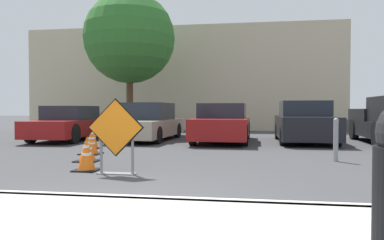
# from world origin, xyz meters

# --- Properties ---
(ground_plane) EXTENTS (96.00, 96.00, 0.00)m
(ground_plane) POSITION_xyz_m (0.00, 10.00, 0.00)
(ground_plane) COLOR #3D3D3F
(curb_lip) EXTENTS (29.03, 0.20, 0.14)m
(curb_lip) POSITION_xyz_m (0.00, 0.00, 0.07)
(curb_lip) COLOR #ADAAA3
(curb_lip) RESTS_ON ground_plane
(road_closed_sign) EXTENTS (1.08, 0.20, 1.42)m
(road_closed_sign) POSITION_xyz_m (-0.92, 2.21, 0.76)
(road_closed_sign) COLOR black
(road_closed_sign) RESTS_ON ground_plane
(traffic_cone_nearest) EXTENTS (0.46, 0.46, 0.65)m
(traffic_cone_nearest) POSITION_xyz_m (-1.65, 2.53, 0.32)
(traffic_cone_nearest) COLOR black
(traffic_cone_nearest) RESTS_ON ground_plane
(traffic_cone_second) EXTENTS (0.52, 0.52, 0.59)m
(traffic_cone_second) POSITION_xyz_m (-2.19, 3.78, 0.29)
(traffic_cone_second) COLOR black
(traffic_cone_second) RESTS_ON ground_plane
(traffic_cone_third) EXTENTS (0.54, 0.54, 0.58)m
(traffic_cone_third) POSITION_xyz_m (-2.69, 5.09, 0.28)
(traffic_cone_third) COLOR black
(traffic_cone_third) RESTS_ON ground_plane
(traffic_cone_fourth) EXTENTS (0.40, 0.40, 0.65)m
(traffic_cone_fourth) POSITION_xyz_m (-3.24, 6.50, 0.31)
(traffic_cone_fourth) COLOR black
(traffic_cone_fourth) RESTS_ON ground_plane
(parked_car_nearest) EXTENTS (1.92, 4.54, 1.34)m
(parked_car_nearest) POSITION_xyz_m (-5.40, 9.27, 0.63)
(parked_car_nearest) COLOR maroon
(parked_car_nearest) RESTS_ON ground_plane
(parked_car_second) EXTENTS (2.09, 4.77, 1.46)m
(parked_car_second) POSITION_xyz_m (-2.42, 9.80, 0.66)
(parked_car_second) COLOR #A39984
(parked_car_second) RESTS_ON ground_plane
(parked_car_third) EXTENTS (2.01, 4.66, 1.42)m
(parked_car_third) POSITION_xyz_m (0.55, 9.44, 0.67)
(parked_car_third) COLOR maroon
(parked_car_third) RESTS_ON ground_plane
(parked_car_fourth) EXTENTS (1.97, 4.42, 1.51)m
(parked_car_fourth) POSITION_xyz_m (3.52, 9.70, 0.70)
(parked_car_fourth) COLOR black
(parked_car_fourth) RESTS_ON ground_plane
(bollard_nearest) EXTENTS (0.12, 0.12, 1.01)m
(bollard_nearest) POSITION_xyz_m (3.52, 4.65, 0.53)
(bollard_nearest) COLOR gray
(bollard_nearest) RESTS_ON ground_plane
(building_facade_backdrop) EXTENTS (18.74, 5.00, 6.04)m
(building_facade_backdrop) POSITION_xyz_m (-2.49, 19.28, 3.02)
(building_facade_backdrop) COLOR beige
(building_facade_backdrop) RESTS_ON ground_plane
(street_tree_behind_lot) EXTENTS (4.34, 4.34, 6.79)m
(street_tree_behind_lot) POSITION_xyz_m (-4.15, 12.89, 4.61)
(street_tree_behind_lot) COLOR #513823
(street_tree_behind_lot) RESTS_ON ground_plane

